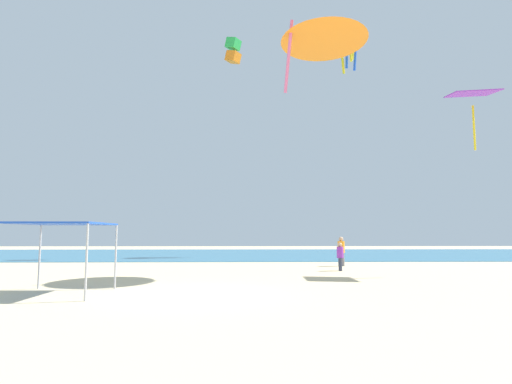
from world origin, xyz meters
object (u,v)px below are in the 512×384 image
at_px(person_near_tent, 340,254).
at_px(kite_octopus_blue, 348,32).
at_px(kite_diamond_purple, 472,97).
at_px(kite_box_green, 233,51).
at_px(kite_delta_orange, 324,34).
at_px(person_leftmost, 341,249).
at_px(canopy_tent, 62,226).

bearing_deg(person_near_tent, kite_octopus_blue, 163.76).
bearing_deg(kite_diamond_purple, kite_box_green, 141.18).
bearing_deg(kite_delta_orange, person_leftmost, 59.60).
height_order(person_leftmost, kite_diamond_purple, kite_diamond_purple).
bearing_deg(person_leftmost, kite_octopus_blue, 38.98).
xyz_separation_m(person_leftmost, kite_diamond_purple, (5.70, -5.87, 8.09)).
height_order(kite_delta_orange, kite_diamond_purple, kite_delta_orange).
relative_size(kite_delta_orange, kite_octopus_blue, 1.01).
distance_m(kite_box_green, kite_diamond_purple, 22.00).
distance_m(kite_box_green, kite_delta_orange, 17.55).
relative_size(person_leftmost, kite_box_green, 0.79).
relative_size(kite_box_green, kite_diamond_purple, 0.73).
height_order(canopy_tent, kite_box_green, kite_box_green).
height_order(person_near_tent, person_leftmost, person_leftmost).
distance_m(canopy_tent, kite_diamond_purple, 20.36).
bearing_deg(kite_delta_orange, kite_octopus_blue, 60.16).
height_order(person_leftmost, kite_box_green, kite_box_green).
bearing_deg(kite_octopus_blue, kite_box_green, -14.97).
distance_m(kite_diamond_purple, kite_octopus_blue, 22.63).
bearing_deg(kite_octopus_blue, kite_diamond_purple, 63.54).
distance_m(canopy_tent, person_leftmost, 17.37).
height_order(person_leftmost, kite_delta_orange, kite_delta_orange).
xyz_separation_m(kite_diamond_purple, kite_octopus_blue, (-1.67, 18.49, 12.93)).
relative_size(person_near_tent, kite_diamond_purple, 0.48).
height_order(canopy_tent, kite_delta_orange, kite_delta_orange).
distance_m(kite_box_green, kite_octopus_blue, 12.38).
relative_size(person_leftmost, kite_delta_orange, 0.35).
bearing_deg(kite_delta_orange, canopy_tent, -162.68).
bearing_deg(kite_octopus_blue, person_leftmost, 40.67).
bearing_deg(canopy_tent, kite_diamond_purple, 18.91).
bearing_deg(kite_octopus_blue, canopy_tent, 24.71).
distance_m(person_leftmost, kite_diamond_purple, 11.51).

